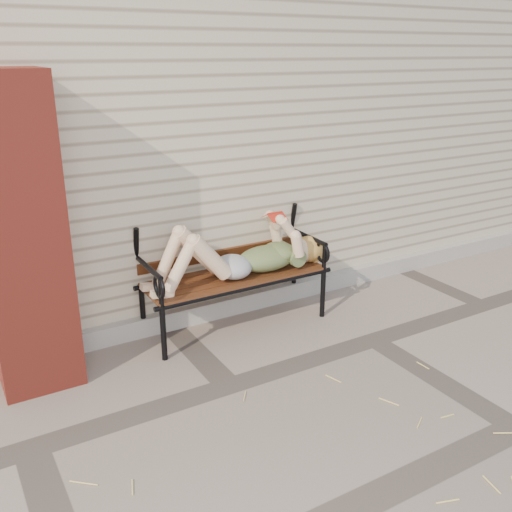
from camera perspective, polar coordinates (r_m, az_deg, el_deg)
ground at (r=4.50m, az=11.66°, el=-8.23°), size 80.00×80.00×0.00m
house_wall at (r=6.53m, az=-5.61°, el=14.62°), size 8.00×4.00×3.00m
foundation_strip at (r=5.15m, az=4.57°, el=-3.22°), size 8.00×0.10×0.15m
brick_pillar at (r=3.83m, az=-22.47°, el=1.79°), size 0.50×0.50×2.00m
garden_bench at (r=4.49m, az=-2.68°, el=0.13°), size 1.59×0.63×1.03m
reading_woman at (r=4.38m, az=-1.77°, el=0.10°), size 1.50×0.34×0.47m
straw_scatter at (r=3.23m, az=-0.28°, el=-20.31°), size 2.55×1.67×0.01m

